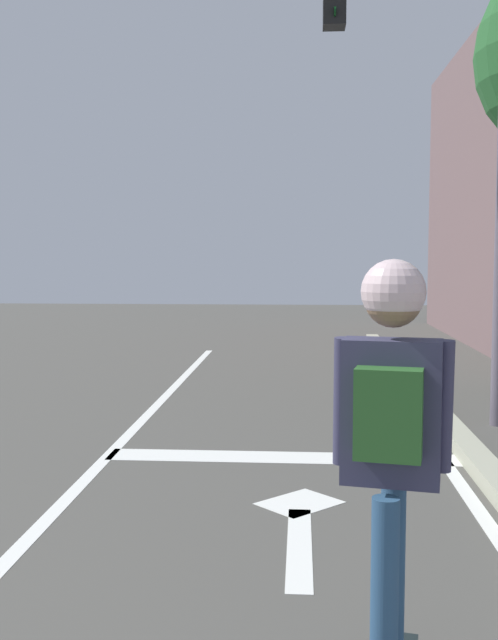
% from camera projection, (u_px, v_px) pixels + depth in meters
% --- Properties ---
extents(lane_line_center, '(0.12, 20.00, 0.01)m').
position_uv_depth(lane_line_center, '(23.00, 544.00, 4.88)').
color(lane_line_center, white).
rests_on(lane_line_center, ground).
extents(stop_bar, '(3.24, 0.40, 0.01)m').
position_uv_depth(stop_bar, '(282.00, 457.00, 6.99)').
color(stop_bar, white).
rests_on(stop_bar, ground).
extents(lane_arrow_stem, '(0.16, 1.40, 0.01)m').
position_uv_depth(lane_arrow_stem, '(299.00, 546.00, 4.86)').
color(lane_arrow_stem, white).
rests_on(lane_arrow_stem, ground).
extents(lane_arrow_head, '(0.71, 0.71, 0.01)m').
position_uv_depth(lane_arrow_head, '(300.00, 503.00, 5.70)').
color(lane_arrow_head, white).
rests_on(lane_arrow_head, ground).
extents(skater, '(0.48, 0.64, 1.77)m').
position_uv_depth(skater, '(391.00, 415.00, 3.07)').
color(skater, '#2B4E72').
rests_on(skater, skateboard).
extents(traffic_signal_mast, '(3.73, 0.34, 5.32)m').
position_uv_depth(traffic_signal_mast, '(434.00, 97.00, 8.07)').
color(traffic_signal_mast, '#605866').
rests_on(traffic_signal_mast, ground).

